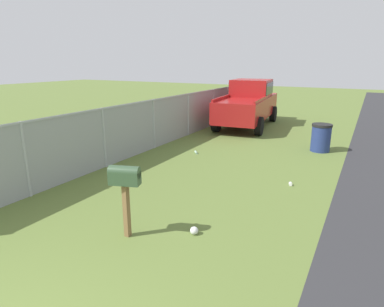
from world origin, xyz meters
name	(u,v)px	position (x,y,z in m)	size (l,w,h in m)	color
mailbox	(125,181)	(3.41, 0.55, 1.01)	(0.35, 0.55, 1.26)	brown
pickup_truck	(249,102)	(14.00, 2.11, 1.10)	(5.38, 2.51, 2.09)	maroon
trash_bin	(321,138)	(10.82, -1.53, 0.46)	(0.65, 0.65, 0.92)	navy
fence_section	(154,122)	(8.50, 3.56, 0.91)	(14.41, 0.07, 1.68)	#9EA3A8
litter_bag_by_mailbox	(194,231)	(4.00, -0.43, 0.07)	(0.14, 0.14, 0.14)	silver
litter_bottle_midfield_a	(196,152)	(8.58, 1.97, 0.04)	(0.07, 0.07, 0.22)	#B2D8BF
litter_cup_midfield_b	(290,184)	(7.15, -1.38, 0.04)	(0.08, 0.08, 0.10)	white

